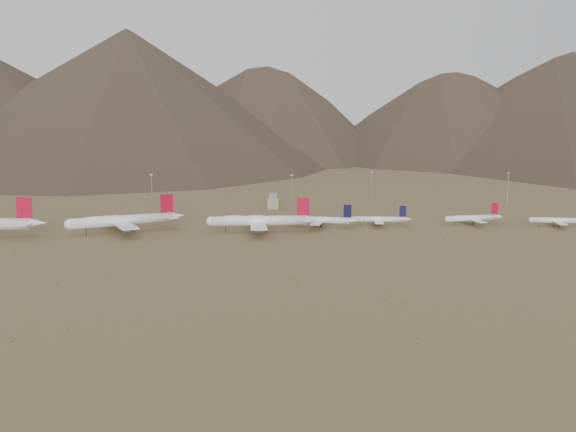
{
  "coord_description": "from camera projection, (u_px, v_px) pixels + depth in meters",
  "views": [
    {
      "loc": [
        -16.0,
        -353.63,
        68.59
      ],
      "look_at": [
        30.83,
        30.0,
        8.44
      ],
      "focal_mm": 40.0,
      "sensor_mm": 36.0,
      "label": 1
    }
  ],
  "objects": [
    {
      "name": "ground",
      "position": [
        240.0,
        240.0,
        359.31
      ],
      "size": [
        3000.0,
        3000.0,
        0.0
      ],
      "primitive_type": "plane",
      "color": "olive",
      "rests_on": "ground"
    },
    {
      "name": "mountain_ridge",
      "position": [
        217.0,
        73.0,
        1218.99
      ],
      "size": [
        4400.0,
        1000.0,
        300.0
      ],
      "color": "brown",
      "rests_on": "ground"
    },
    {
      "name": "widebody_centre",
      "position": [
        123.0,
        220.0,
        381.56
      ],
      "size": [
        68.83,
        54.97,
        21.4
      ],
      "rotation": [
        0.0,
        0.0,
        0.35
      ],
      "color": "white",
      "rests_on": "ground"
    },
    {
      "name": "widebody_east",
      "position": [
        260.0,
        221.0,
        382.67
      ],
      "size": [
        68.85,
        52.81,
        20.44
      ],
      "rotation": [
        0.0,
        0.0,
        -0.03
      ],
      "color": "white",
      "rests_on": "ground"
    },
    {
      "name": "narrowbody_a",
      "position": [
        322.0,
        220.0,
        399.19
      ],
      "size": [
        43.15,
        32.15,
        14.78
      ],
      "rotation": [
        0.0,
        0.0,
        -0.32
      ],
      "color": "white",
      "rests_on": "ground"
    },
    {
      "name": "narrowbody_b",
      "position": [
        380.0,
        219.0,
        405.15
      ],
      "size": [
        39.21,
        28.62,
        13.04
      ],
      "rotation": [
        0.0,
        0.0,
        -0.17
      ],
      "color": "white",
      "rests_on": "ground"
    },
    {
      "name": "narrowbody_c",
      "position": [
        474.0,
        218.0,
        408.91
      ],
      "size": [
        41.44,
        30.03,
        13.71
      ],
      "rotation": [
        0.0,
        0.0,
        0.12
      ],
      "color": "white",
      "rests_on": "ground"
    },
    {
      "name": "narrowbody_d",
      "position": [
        560.0,
        220.0,
        401.49
      ],
      "size": [
        38.14,
        28.04,
        12.78
      ],
      "rotation": [
        0.0,
        0.0,
        -0.23
      ],
      "color": "white",
      "rests_on": "ground"
    },
    {
      "name": "control_tower",
      "position": [
        272.0,
        202.0,
        479.78
      ],
      "size": [
        8.0,
        8.0,
        12.0
      ],
      "color": "tan",
      "rests_on": "ground"
    },
    {
      "name": "mast_west",
      "position": [
        152.0,
        189.0,
        482.07
      ],
      "size": [
        2.0,
        0.6,
        25.7
      ],
      "color": "gray",
      "rests_on": "ground"
    },
    {
      "name": "mast_centre",
      "position": [
        292.0,
        190.0,
        478.48
      ],
      "size": [
        2.0,
        0.6,
        25.7
      ],
      "color": "gray",
      "rests_on": "ground"
    },
    {
      "name": "mast_east",
      "position": [
        371.0,
        186.0,
        504.21
      ],
      "size": [
        2.0,
        0.6,
        25.7
      ],
      "color": "gray",
      "rests_on": "ground"
    },
    {
      "name": "mast_far_east",
      "position": [
        508.0,
        187.0,
        498.35
      ],
      "size": [
        2.0,
        0.6,
        25.7
      ],
      "color": "gray",
      "rests_on": "ground"
    },
    {
      "name": "desert_scrub",
      "position": [
        252.0,
        280.0,
        270.93
      ],
      "size": [
        428.37,
        165.52,
        0.93
      ],
      "color": "olive",
      "rests_on": "ground"
    }
  ]
}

